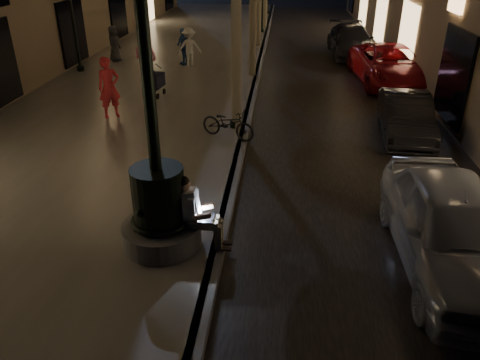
# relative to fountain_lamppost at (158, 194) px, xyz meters

# --- Properties ---
(ground) EXTENTS (120.00, 120.00, 0.00)m
(ground) POSITION_rel_fountain_lamppost_xyz_m (1.00, 13.00, -1.21)
(ground) COLOR black
(ground) RESTS_ON ground
(cobble_lane) EXTENTS (6.00, 45.00, 0.02)m
(cobble_lane) POSITION_rel_fountain_lamppost_xyz_m (4.00, 13.00, -1.20)
(cobble_lane) COLOR black
(cobble_lane) RESTS_ON ground
(promenade) EXTENTS (8.00, 45.00, 0.20)m
(promenade) POSITION_rel_fountain_lamppost_xyz_m (-3.00, 13.00, -1.11)
(promenade) COLOR #6A655D
(promenade) RESTS_ON ground
(curb_strip) EXTENTS (0.25, 45.00, 0.20)m
(curb_strip) POSITION_rel_fountain_lamppost_xyz_m (1.00, 13.00, -1.11)
(curb_strip) COLOR #59595B
(curb_strip) RESTS_ON ground
(fountain_lamppost) EXTENTS (1.40, 1.40, 5.21)m
(fountain_lamppost) POSITION_rel_fountain_lamppost_xyz_m (0.00, 0.00, 0.00)
(fountain_lamppost) COLOR #59595B
(fountain_lamppost) RESTS_ON promenade
(seated_man_laptop) EXTENTS (1.00, 0.34, 1.37)m
(seated_man_laptop) POSITION_rel_fountain_lamppost_xyz_m (0.61, 0.00, -0.29)
(seated_man_laptop) COLOR tan
(seated_man_laptop) RESTS_ON promenade
(lamp_curb_a) EXTENTS (0.36, 0.36, 4.81)m
(lamp_curb_a) POSITION_rel_fountain_lamppost_xyz_m (0.70, 6.00, 2.02)
(lamp_curb_a) COLOR black
(lamp_curb_a) RESTS_ON promenade
(stroller) EXTENTS (0.56, 1.09, 1.10)m
(stroller) POSITION_rel_fountain_lamppost_xyz_m (-2.35, 8.75, -0.46)
(stroller) COLOR black
(stroller) RESTS_ON promenade
(car_front) EXTENTS (1.84, 4.51, 1.53)m
(car_front) POSITION_rel_fountain_lamppost_xyz_m (5.00, 0.10, -0.44)
(car_front) COLOR #999BA0
(car_front) RESTS_ON ground
(car_second) EXTENTS (1.61, 3.79, 1.21)m
(car_second) POSITION_rel_fountain_lamppost_xyz_m (5.58, 6.22, -0.60)
(car_second) COLOR black
(car_second) RESTS_ON ground
(car_third) EXTENTS (2.83, 5.44, 1.46)m
(car_third) POSITION_rel_fountain_lamppost_xyz_m (6.20, 11.93, -0.48)
(car_third) COLOR maroon
(car_third) RESTS_ON ground
(car_rear) EXTENTS (2.11, 4.87, 1.40)m
(car_rear) POSITION_rel_fountain_lamppost_xyz_m (5.31, 17.00, -0.51)
(car_rear) COLOR #2C2C31
(car_rear) RESTS_ON ground
(pedestrian_red) EXTENTS (0.80, 0.74, 1.83)m
(pedestrian_red) POSITION_rel_fountain_lamppost_xyz_m (-3.17, 6.56, -0.10)
(pedestrian_red) COLOR red
(pedestrian_red) RESTS_ON promenade
(pedestrian_pink) EXTENTS (1.16, 1.04, 1.95)m
(pedestrian_pink) POSITION_rel_fountain_lamppost_xyz_m (-3.01, 10.14, -0.03)
(pedestrian_pink) COLOR pink
(pedestrian_pink) RESTS_ON promenade
(pedestrian_white) EXTENTS (1.18, 0.91, 1.62)m
(pedestrian_white) POSITION_rel_fountain_lamppost_xyz_m (-2.00, 13.28, -0.20)
(pedestrian_white) COLOR silver
(pedestrian_white) RESTS_ON promenade
(pedestrian_blue) EXTENTS (0.90, 0.92, 1.55)m
(pedestrian_blue) POSITION_rel_fountain_lamppost_xyz_m (-2.29, 13.51, -0.24)
(pedestrian_blue) COLOR navy
(pedestrian_blue) RESTS_ON promenade
(pedestrian_dark) EXTENTS (0.56, 0.80, 1.54)m
(pedestrian_dark) POSITION_rel_fountain_lamppost_xyz_m (-5.52, 13.89, -0.24)
(pedestrian_dark) COLOR #37363B
(pedestrian_dark) RESTS_ON promenade
(bicycle) EXTENTS (1.69, 1.16, 0.84)m
(bicycle) POSITION_rel_fountain_lamppost_xyz_m (0.60, 5.14, -0.59)
(bicycle) COLOR black
(bicycle) RESTS_ON promenade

